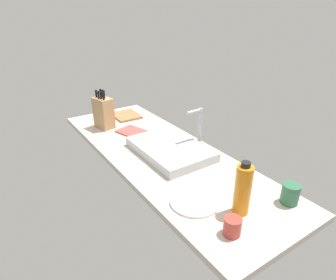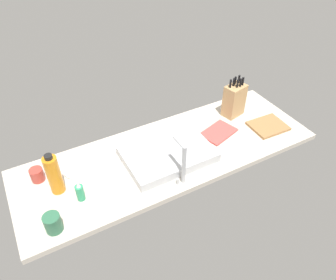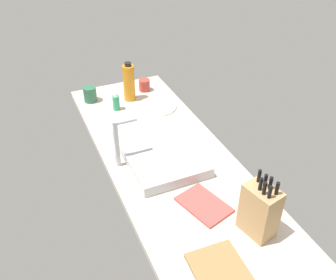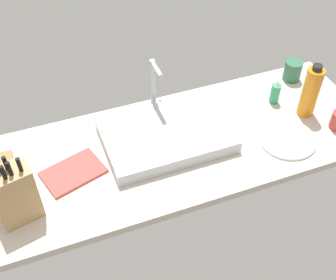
{
  "view_description": "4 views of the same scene",
  "coord_description": "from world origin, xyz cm",
  "px_view_note": "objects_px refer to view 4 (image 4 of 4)",
  "views": [
    {
      "loc": [
        137.31,
        -87.86,
        89.52
      ],
      "look_at": [
        3.5,
        1.91,
        13.36
      ],
      "focal_mm": 31.38,
      "sensor_mm": 36.0,
      "label": 1
    },
    {
      "loc": [
        72.12,
        130.48,
        138.74
      ],
      "look_at": [
        -1.71,
        -4.1,
        9.45
      ],
      "focal_mm": 34.89,
      "sensor_mm": 36.0,
      "label": 2
    },
    {
      "loc": [
        -139.88,
        61.47,
        123.51
      ],
      "look_at": [
        4.92,
        -1.76,
        11.25
      ],
      "focal_mm": 39.91,
      "sensor_mm": 36.0,
      "label": 3
    },
    {
      "loc": [
        -42.59,
        -118.03,
        132.05
      ],
      "look_at": [
        0.3,
        -4.97,
        12.66
      ],
      "focal_mm": 46.32,
      "sensor_mm": 36.0,
      "label": 4
    }
  ],
  "objects_px": {
    "soap_bottle": "(275,93)",
    "ceramic_cup": "(293,71)",
    "faucet": "(154,83)",
    "knife_block": "(15,194)",
    "dinner_plate": "(287,139)",
    "sink_basin": "(166,135)",
    "water_bottle": "(311,92)",
    "dish_towel": "(73,172)"
  },
  "relations": [
    {
      "from": "water_bottle",
      "to": "ceramic_cup",
      "type": "distance_m",
      "value": 0.26
    },
    {
      "from": "dish_towel",
      "to": "ceramic_cup",
      "type": "xyz_separation_m",
      "value": [
        1.13,
        0.23,
        0.04
      ]
    },
    {
      "from": "water_bottle",
      "to": "ceramic_cup",
      "type": "bearing_deg",
      "value": 71.67
    },
    {
      "from": "dish_towel",
      "to": "ceramic_cup",
      "type": "distance_m",
      "value": 1.15
    },
    {
      "from": "dinner_plate",
      "to": "faucet",
      "type": "bearing_deg",
      "value": 139.66
    },
    {
      "from": "soap_bottle",
      "to": "ceramic_cup",
      "type": "height_order",
      "value": "soap_bottle"
    },
    {
      "from": "faucet",
      "to": "dinner_plate",
      "type": "bearing_deg",
      "value": -40.34
    },
    {
      "from": "sink_basin",
      "to": "knife_block",
      "type": "height_order",
      "value": "knife_block"
    },
    {
      "from": "faucet",
      "to": "knife_block",
      "type": "relative_size",
      "value": 0.91
    },
    {
      "from": "faucet",
      "to": "dish_towel",
      "type": "height_order",
      "value": "faucet"
    },
    {
      "from": "dinner_plate",
      "to": "knife_block",
      "type": "bearing_deg",
      "value": 179.64
    },
    {
      "from": "soap_bottle",
      "to": "water_bottle",
      "type": "relative_size",
      "value": 0.48
    },
    {
      "from": "knife_block",
      "to": "faucet",
      "type": "bearing_deg",
      "value": 17.9
    },
    {
      "from": "dish_towel",
      "to": "water_bottle",
      "type": "bearing_deg",
      "value": -0.71
    },
    {
      "from": "dish_towel",
      "to": "knife_block",
      "type": "bearing_deg",
      "value": -148.39
    },
    {
      "from": "faucet",
      "to": "dish_towel",
      "type": "bearing_deg",
      "value": -149.8
    },
    {
      "from": "water_bottle",
      "to": "soap_bottle",
      "type": "bearing_deg",
      "value": 127.27
    },
    {
      "from": "soap_bottle",
      "to": "dish_towel",
      "type": "bearing_deg",
      "value": -173.72
    },
    {
      "from": "soap_bottle",
      "to": "water_bottle",
      "type": "xyz_separation_m",
      "value": [
        0.09,
        -0.12,
        0.07
      ]
    },
    {
      "from": "knife_block",
      "to": "water_bottle",
      "type": "distance_m",
      "value": 1.27
    },
    {
      "from": "sink_basin",
      "to": "dinner_plate",
      "type": "xyz_separation_m",
      "value": [
        0.48,
        -0.18,
        -0.02
      ]
    },
    {
      "from": "water_bottle",
      "to": "dish_towel",
      "type": "bearing_deg",
      "value": 179.29
    },
    {
      "from": "sink_basin",
      "to": "faucet",
      "type": "distance_m",
      "value": 0.24
    },
    {
      "from": "dish_towel",
      "to": "dinner_plate",
      "type": "bearing_deg",
      "value": -8.84
    },
    {
      "from": "sink_basin",
      "to": "knife_block",
      "type": "bearing_deg",
      "value": -164.11
    },
    {
      "from": "dish_towel",
      "to": "ceramic_cup",
      "type": "bearing_deg",
      "value": 11.42
    },
    {
      "from": "soap_bottle",
      "to": "ceramic_cup",
      "type": "bearing_deg",
      "value": 35.76
    },
    {
      "from": "knife_block",
      "to": "dish_towel",
      "type": "relative_size",
      "value": 1.24
    },
    {
      "from": "knife_block",
      "to": "dinner_plate",
      "type": "distance_m",
      "value": 1.1
    },
    {
      "from": "sink_basin",
      "to": "faucet",
      "type": "bearing_deg",
      "value": 84.05
    },
    {
      "from": "faucet",
      "to": "knife_block",
      "type": "xyz_separation_m",
      "value": [
        -0.64,
        -0.38,
        -0.03
      ]
    },
    {
      "from": "ceramic_cup",
      "to": "soap_bottle",
      "type": "bearing_deg",
      "value": -144.24
    },
    {
      "from": "soap_bottle",
      "to": "dinner_plate",
      "type": "relative_size",
      "value": 0.51
    },
    {
      "from": "faucet",
      "to": "water_bottle",
      "type": "relative_size",
      "value": 1.01
    },
    {
      "from": "soap_bottle",
      "to": "sink_basin",
      "type": "bearing_deg",
      "value": -173.82
    },
    {
      "from": "faucet",
      "to": "soap_bottle",
      "type": "xyz_separation_m",
      "value": [
        0.53,
        -0.14,
        -0.1
      ]
    },
    {
      "from": "faucet",
      "to": "ceramic_cup",
      "type": "relative_size",
      "value": 2.63
    },
    {
      "from": "faucet",
      "to": "soap_bottle",
      "type": "height_order",
      "value": "faucet"
    },
    {
      "from": "sink_basin",
      "to": "dinner_plate",
      "type": "relative_size",
      "value": 2.14
    },
    {
      "from": "dinner_plate",
      "to": "ceramic_cup",
      "type": "distance_m",
      "value": 0.44
    },
    {
      "from": "sink_basin",
      "to": "water_bottle",
      "type": "relative_size",
      "value": 2.02
    },
    {
      "from": "faucet",
      "to": "sink_basin",
      "type": "bearing_deg",
      "value": -95.95
    }
  ]
}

